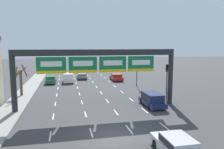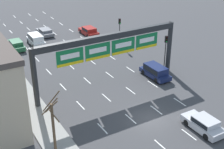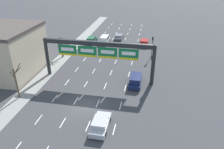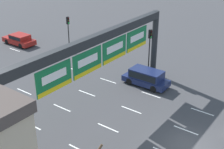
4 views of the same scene
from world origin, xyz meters
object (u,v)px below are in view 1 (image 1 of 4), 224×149
Objects in this scene: car_grey at (82,76)px; car_red at (116,77)px; suv_white at (68,77)px; traffic_light_near_gantry at (167,76)px; traffic_light_mid_block at (137,68)px; car_green at (51,79)px; suv_navy at (152,99)px; tree_bare_closest at (21,80)px; car_silver at (177,146)px; sign_gantry at (98,63)px.

car_grey is 7.80m from car_red.
traffic_light_near_gantry is at bearing -57.12° from suv_white.
car_red is (9.78, 0.16, -0.22)m from suv_white.
traffic_light_mid_block is at bearing 90.61° from traffic_light_near_gantry.
car_green is (-3.31, -0.22, -0.22)m from suv_white.
traffic_light_mid_block reaches higher than suv_white.
tree_bare_closest is (-16.25, 8.79, 1.47)m from suv_navy.
suv_white is at bearing 115.97° from suv_navy.
traffic_light_mid_block is (5.39, 24.06, 2.43)m from car_silver.
car_green is at bearing 129.92° from traffic_light_near_gantry.
sign_gantry is 4.29× the size of car_silver.
traffic_light_mid_block is at bearing -24.40° from car_green.
car_silver is at bearing -75.04° from sign_gantry.
car_silver is (3.38, -35.12, 0.12)m from car_grey.
sign_gantry is 4.18× the size of tree_bare_closest.
suv_white is 9.79m from car_red.
suv_navy is at bearing -74.52° from car_grey.
car_red is at bearing 0.97° from suv_white.
car_silver is (6.37, -31.12, -0.21)m from suv_white.
traffic_light_mid_block is at bearing 77.36° from car_silver.
suv_white is 0.97× the size of car_red.
traffic_light_near_gantry reaches higher than suv_white.
traffic_light_near_gantry is at bearing 66.59° from car_silver.
traffic_light_mid_block is at bearing -30.97° from suv_white.
car_grey is 1.00× the size of suv_navy.
sign_gantry is 4.19× the size of traffic_light_mid_block.
sign_gantry is 13.06m from tree_bare_closest.
car_green is at bearing 108.97° from sign_gantry.
suv_white is at bearing 101.57° from car_silver.
suv_white reaches higher than car_red.
sign_gantry is at bearing -177.09° from traffic_light_near_gantry.
traffic_light_mid_block reaches higher than car_silver.
traffic_light_mid_block is 1.00× the size of tree_bare_closest.
sign_gantry is at bearing -109.42° from car_red.
traffic_light_mid_block is (15.07, -6.84, 2.43)m from car_green.
suv_white reaches higher than car_silver.
suv_white is 22.03m from traffic_light_near_gantry.
suv_navy is (-0.28, -19.68, 0.15)m from car_red.
traffic_light_near_gantry reaches higher than car_red.
car_grey is 0.96× the size of car_red.
traffic_light_near_gantry is 11.33m from traffic_light_mid_block.
traffic_light_near_gantry is at bearing 2.91° from sign_gantry.
sign_gantry is 3.85× the size of car_green.
suv_navy reaches higher than car_silver.
car_grey is 1.02× the size of tree_bare_closest.
suv_navy is at bearing -6.09° from sign_gantry.
car_grey is at bearing 90.24° from sign_gantry.
car_red is at bearing 89.20° from suv_navy.
car_green is 11.16m from tree_bare_closest.
car_silver reaches higher than car_green.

